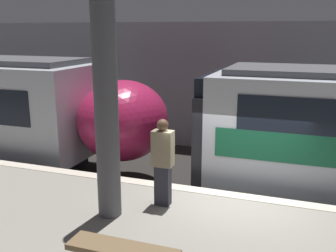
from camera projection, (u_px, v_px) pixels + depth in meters
name	position (u px, v px, depth m)	size (l,w,h in m)	color
ground_plane	(238.00, 240.00, 8.15)	(120.00, 120.00, 0.00)	#282623
station_rear_barrier	(273.00, 90.00, 13.25)	(50.00, 0.15, 4.51)	#939399
support_pillar_near	(106.00, 104.00, 6.53)	(0.41, 0.41, 3.98)	#56565B
person_waiting	(163.00, 161.00, 7.19)	(0.38, 0.24, 1.65)	#2D2D38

